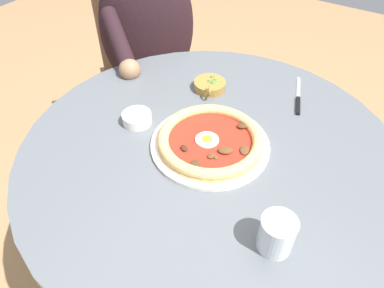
{
  "coord_description": "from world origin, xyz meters",
  "views": [
    {
      "loc": [
        0.32,
        -0.58,
        1.37
      ],
      "look_at": [
        -0.04,
        -0.02,
        0.74
      ],
      "focal_mm": 33.22,
      "sensor_mm": 36.0,
      "label": 1
    }
  ],
  "objects_px": {
    "ramekin_capers": "(137,118)",
    "olive_pan": "(210,85)",
    "pizza_on_plate": "(211,141)",
    "cafe_chair_diner": "(144,57)",
    "diner_person": "(152,74)",
    "water_glass": "(276,235)",
    "steak_knife": "(298,100)",
    "dining_table": "(208,183)"
  },
  "relations": [
    {
      "from": "ramekin_capers",
      "to": "olive_pan",
      "type": "bearing_deg",
      "value": 70.83
    },
    {
      "from": "pizza_on_plate",
      "to": "cafe_chair_diner",
      "type": "bearing_deg",
      "value": 141.15
    },
    {
      "from": "diner_person",
      "to": "water_glass",
      "type": "bearing_deg",
      "value": -37.73
    },
    {
      "from": "ramekin_capers",
      "to": "olive_pan",
      "type": "height_order",
      "value": "olive_pan"
    },
    {
      "from": "diner_person",
      "to": "cafe_chair_diner",
      "type": "distance_m",
      "value": 0.15
    },
    {
      "from": "ramekin_capers",
      "to": "cafe_chair_diner",
      "type": "bearing_deg",
      "value": 128.33
    },
    {
      "from": "pizza_on_plate",
      "to": "steak_knife",
      "type": "bearing_deg",
      "value": 68.5
    },
    {
      "from": "water_glass",
      "to": "steak_knife",
      "type": "distance_m",
      "value": 0.5
    },
    {
      "from": "water_glass",
      "to": "pizza_on_plate",
      "type": "bearing_deg",
      "value": 144.45
    },
    {
      "from": "water_glass",
      "to": "diner_person",
      "type": "relative_size",
      "value": 0.07
    },
    {
      "from": "pizza_on_plate",
      "to": "steak_knife",
      "type": "distance_m",
      "value": 0.33
    },
    {
      "from": "water_glass",
      "to": "ramekin_capers",
      "type": "distance_m",
      "value": 0.49
    },
    {
      "from": "pizza_on_plate",
      "to": "olive_pan",
      "type": "height_order",
      "value": "olive_pan"
    },
    {
      "from": "steak_knife",
      "to": "diner_person",
      "type": "relative_size",
      "value": 0.16
    },
    {
      "from": "olive_pan",
      "to": "pizza_on_plate",
      "type": "bearing_deg",
      "value": -58.74
    },
    {
      "from": "water_glass",
      "to": "olive_pan",
      "type": "height_order",
      "value": "water_glass"
    },
    {
      "from": "dining_table",
      "to": "water_glass",
      "type": "height_order",
      "value": "water_glass"
    },
    {
      "from": "ramekin_capers",
      "to": "diner_person",
      "type": "distance_m",
      "value": 0.61
    },
    {
      "from": "dining_table",
      "to": "diner_person",
      "type": "xyz_separation_m",
      "value": [
        -0.54,
        0.44,
        -0.06
      ]
    },
    {
      "from": "water_glass",
      "to": "cafe_chair_diner",
      "type": "bearing_deg",
      "value": 142.02
    },
    {
      "from": "diner_person",
      "to": "pizza_on_plate",
      "type": "bearing_deg",
      "value": -38.68
    },
    {
      "from": "cafe_chair_diner",
      "to": "water_glass",
      "type": "bearing_deg",
      "value": -37.98
    },
    {
      "from": "steak_knife",
      "to": "ramekin_capers",
      "type": "height_order",
      "value": "ramekin_capers"
    },
    {
      "from": "pizza_on_plate",
      "to": "olive_pan",
      "type": "relative_size",
      "value": 2.66
    },
    {
      "from": "pizza_on_plate",
      "to": "steak_knife",
      "type": "height_order",
      "value": "pizza_on_plate"
    },
    {
      "from": "pizza_on_plate",
      "to": "ramekin_capers",
      "type": "distance_m",
      "value": 0.22
    },
    {
      "from": "olive_pan",
      "to": "diner_person",
      "type": "distance_m",
      "value": 0.52
    },
    {
      "from": "ramekin_capers",
      "to": "steak_knife",
      "type": "bearing_deg",
      "value": 44.55
    },
    {
      "from": "cafe_chair_diner",
      "to": "pizza_on_plate",
      "type": "bearing_deg",
      "value": -38.85
    },
    {
      "from": "steak_knife",
      "to": "ramekin_capers",
      "type": "xyz_separation_m",
      "value": [
        -0.34,
        -0.33,
        0.01
      ]
    },
    {
      "from": "water_glass",
      "to": "diner_person",
      "type": "distance_m",
      "value": 1.03
    },
    {
      "from": "pizza_on_plate",
      "to": "ramekin_capers",
      "type": "xyz_separation_m",
      "value": [
        -0.22,
        -0.03,
        -0.0
      ]
    },
    {
      "from": "pizza_on_plate",
      "to": "cafe_chair_diner",
      "type": "height_order",
      "value": "cafe_chair_diner"
    },
    {
      "from": "pizza_on_plate",
      "to": "ramekin_capers",
      "type": "bearing_deg",
      "value": -172.5
    },
    {
      "from": "steak_knife",
      "to": "cafe_chair_diner",
      "type": "height_order",
      "value": "cafe_chair_diner"
    },
    {
      "from": "water_glass",
      "to": "ramekin_capers",
      "type": "height_order",
      "value": "water_glass"
    },
    {
      "from": "cafe_chair_diner",
      "to": "olive_pan",
      "type": "bearing_deg",
      "value": -30.77
    },
    {
      "from": "steak_knife",
      "to": "diner_person",
      "type": "xyz_separation_m",
      "value": [
        -0.67,
        0.13,
        -0.21
      ]
    },
    {
      "from": "pizza_on_plate",
      "to": "steak_knife",
      "type": "relative_size",
      "value": 1.64
    },
    {
      "from": "dining_table",
      "to": "olive_pan",
      "type": "relative_size",
      "value": 8.57
    },
    {
      "from": "pizza_on_plate",
      "to": "diner_person",
      "type": "relative_size",
      "value": 0.25
    },
    {
      "from": "ramekin_capers",
      "to": "diner_person",
      "type": "relative_size",
      "value": 0.07
    }
  ]
}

